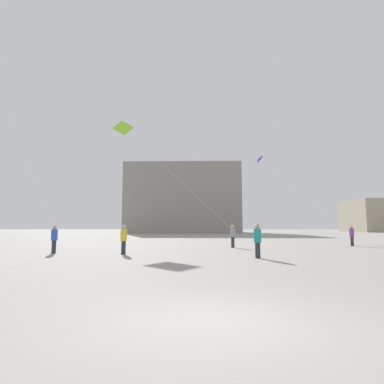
% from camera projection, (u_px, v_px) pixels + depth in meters
% --- Properties ---
extents(ground_plane, '(300.00, 300.00, 0.00)m').
position_uv_depth(ground_plane, '(221.00, 323.00, 5.23)').
color(ground_plane, gray).
extents(person_in_grey, '(0.37, 0.37, 1.68)m').
position_uv_depth(person_in_grey, '(233.00, 235.00, 23.58)').
color(person_in_grey, '#2D2D33').
rests_on(person_in_grey, ground_plane).
extents(person_in_teal, '(0.38, 0.38, 1.72)m').
position_uv_depth(person_in_teal, '(258.00, 239.00, 15.83)').
color(person_in_teal, '#2D2D33').
rests_on(person_in_teal, ground_plane).
extents(person_in_yellow, '(0.36, 0.36, 1.67)m').
position_uv_depth(person_in_yellow, '(124.00, 238.00, 17.94)').
color(person_in_yellow, '#2D2D33').
rests_on(person_in_yellow, ground_plane).
extents(person_in_purple, '(0.36, 0.36, 1.65)m').
position_uv_depth(person_in_purple, '(352.00, 235.00, 25.29)').
color(person_in_purple, '#2D2D33').
rests_on(person_in_purple, ground_plane).
extents(person_in_blue, '(0.36, 0.36, 1.65)m').
position_uv_depth(person_in_blue, '(54.00, 238.00, 18.58)').
color(person_in_blue, '#2D2D33').
rests_on(person_in_blue, ground_plane).
extents(kite_lime_delta, '(11.31, 10.24, 11.44)m').
position_uv_depth(kite_lime_delta, '(124.00, 129.00, 34.12)').
color(kite_lime_delta, '#8CD12D').
extents(kite_violet_diamond, '(3.75, 18.29, 10.10)m').
position_uv_depth(kite_violet_diamond, '(260.00, 159.00, 43.54)').
color(kite_violet_diamond, purple).
extents(building_left_hall, '(27.09, 18.67, 15.93)m').
position_uv_depth(building_left_hall, '(184.00, 200.00, 77.46)').
color(building_left_hall, gray).
rests_on(building_left_hall, ground_plane).
extents(building_centre_hall, '(16.18, 15.05, 8.68)m').
position_uv_depth(building_centre_hall, '(380.00, 216.00, 86.56)').
color(building_centre_hall, '#A39984').
rests_on(building_centre_hall, ground_plane).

